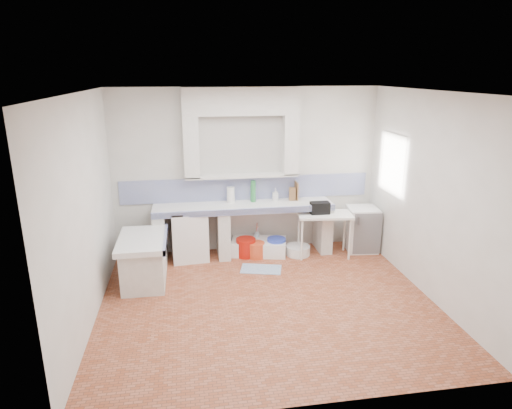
{
  "coord_description": "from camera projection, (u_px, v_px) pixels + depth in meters",
  "views": [
    {
      "loc": [
        -1.01,
        -5.36,
        3.04
      ],
      "look_at": [
        0.0,
        1.0,
        1.1
      ],
      "focal_mm": 31.17,
      "sensor_mm": 36.0,
      "label": 1
    }
  ],
  "objects": [
    {
      "name": "stove",
      "position": [
        189.0,
        235.0,
        7.41
      ],
      "size": [
        0.63,
        0.61,
        0.83
      ],
      "primitive_type": "cube",
      "rotation": [
        0.0,
        0.0,
        0.09
      ],
      "color": "white",
      "rests_on": "ground"
    },
    {
      "name": "bucket_orange",
      "position": [
        256.0,
        250.0,
        7.52
      ],
      "size": [
        0.3,
        0.3,
        0.27
      ],
      "primitive_type": "cylinder",
      "rotation": [
        0.0,
        0.0,
        -0.06
      ],
      "color": "#D54721",
      "rests_on": "ground"
    },
    {
      "name": "black_bag",
      "position": [
        320.0,
        208.0,
        7.41
      ],
      "size": [
        0.32,
        0.19,
        0.2
      ],
      "primitive_type": "cube",
      "rotation": [
        0.0,
        0.0,
        -0.02
      ],
      "color": "black",
      "rests_on": "side_table"
    },
    {
      "name": "sink",
      "position": [
        259.0,
        247.0,
        7.69
      ],
      "size": [
        1.01,
        0.69,
        0.22
      ],
      "primitive_type": "cube",
      "rotation": [
        0.0,
        0.0,
        -0.23
      ],
      "color": "white",
      "rests_on": "ground"
    },
    {
      "name": "peninsula_base",
      "position": [
        144.0,
        262.0,
        6.6
      ],
      "size": [
        0.6,
        1.0,
        0.62
      ],
      "primitive_type": "cube",
      "color": "silver",
      "rests_on": "ground"
    },
    {
      "name": "water_bottle_a",
      "position": [
        251.0,
        243.0,
        7.81
      ],
      "size": [
        0.08,
        0.08,
        0.27
      ],
      "primitive_type": "cylinder",
      "rotation": [
        0.0,
        0.0,
        0.18
      ],
      "color": "silver",
      "rests_on": "ground"
    },
    {
      "name": "bucket_red",
      "position": [
        246.0,
        247.0,
        7.57
      ],
      "size": [
        0.42,
        0.42,
        0.31
      ],
      "primitive_type": "cylinder",
      "rotation": [
        0.0,
        0.0,
        0.3
      ],
      "color": "#B31409",
      "rests_on": "ground"
    },
    {
      "name": "alcove_mass",
      "position": [
        241.0,
        101.0,
        7.11
      ],
      "size": [
        1.9,
        0.25,
        0.45
      ],
      "primitive_type": "cube",
      "color": "silver",
      "rests_on": "ground"
    },
    {
      "name": "backsplash",
      "position": [
        247.0,
        188.0,
        7.66
      ],
      "size": [
        4.27,
        0.03,
        0.4
      ],
      "primitive_type": "cube",
      "color": "navy",
      "rests_on": "ground"
    },
    {
      "name": "window_frame",
      "position": [
        403.0,
        164.0,
        7.13
      ],
      "size": [
        0.35,
        0.86,
        1.06
      ],
      "primitive_type": "cube",
      "color": "#331F10",
      "rests_on": "ground"
    },
    {
      "name": "cutting_board",
      "position": [
        296.0,
        191.0,
        7.67
      ],
      "size": [
        0.02,
        0.23,
        0.31
      ],
      "primitive_type": "cube",
      "rotation": [
        0.0,
        0.0,
        -0.01
      ],
      "color": "olive",
      "rests_on": "counter_slab"
    },
    {
      "name": "peninsula_top",
      "position": [
        143.0,
        240.0,
        6.5
      ],
      "size": [
        0.7,
        1.1,
        0.08
      ],
      "primitive_type": "cube",
      "color": "white",
      "rests_on": "ground"
    },
    {
      "name": "ceiling",
      "position": [
        269.0,
        92.0,
        5.29
      ],
      "size": [
        4.5,
        4.5,
        0.0
      ],
      "primitive_type": "plane",
      "rotation": [
        3.14,
        0.0,
        0.0
      ],
      "color": "silver",
      "rests_on": "ground"
    },
    {
      "name": "wall_back",
      "position": [
        247.0,
        171.0,
        7.58
      ],
      "size": [
        4.5,
        0.0,
        4.5
      ],
      "primitive_type": "plane",
      "rotation": [
        1.57,
        0.0,
        0.0
      ],
      "color": "silver",
      "rests_on": "ground"
    },
    {
      "name": "counter_pier_left",
      "position": [
        160.0,
        236.0,
        7.36
      ],
      "size": [
        0.2,
        0.55,
        0.82
      ],
      "primitive_type": "cube",
      "color": "silver",
      "rests_on": "ground"
    },
    {
      "name": "green_bottle_b",
      "position": [
        253.0,
        191.0,
        7.52
      ],
      "size": [
        0.09,
        0.09,
        0.37
      ],
      "primitive_type": "cylinder",
      "rotation": [
        0.0,
        0.0,
        0.09
      ],
      "color": "#2B7E3F",
      "rests_on": "counter_slab"
    },
    {
      "name": "water_bottle_b",
      "position": [
        257.0,
        241.0,
        7.82
      ],
      "size": [
        0.11,
        0.11,
        0.33
      ],
      "primitive_type": "cylinder",
      "rotation": [
        0.0,
        0.0,
        0.35
      ],
      "color": "silver",
      "rests_on": "ground"
    },
    {
      "name": "rug",
      "position": [
        261.0,
        269.0,
        7.09
      ],
      "size": [
        0.71,
        0.52,
        0.01
      ],
      "primitive_type": "cube",
      "rotation": [
        0.0,
        0.0,
        -0.26
      ],
      "color": "#416997",
      "rests_on": "ground"
    },
    {
      "name": "counter_pier_mid",
      "position": [
        223.0,
        233.0,
        7.52
      ],
      "size": [
        0.2,
        0.55,
        0.82
      ],
      "primitive_type": "cube",
      "color": "silver",
      "rests_on": "ground"
    },
    {
      "name": "lace_valance",
      "position": [
        397.0,
        141.0,
        7.0
      ],
      "size": [
        0.01,
        0.84,
        0.24
      ],
      "primitive_type": "cube",
      "color": "white",
      "rests_on": "ground"
    },
    {
      "name": "green_bottle_a",
      "position": [
        252.0,
        193.0,
        7.55
      ],
      "size": [
        0.06,
        0.06,
        0.29
      ],
      "primitive_type": "cylinder",
      "rotation": [
        0.0,
        0.0,
        0.02
      ],
      "color": "#2B7E3F",
      "rests_on": "counter_slab"
    },
    {
      "name": "wall_left",
      "position": [
        85.0,
        213.0,
        5.35
      ],
      "size": [
        0.0,
        4.5,
        4.5
      ],
      "primitive_type": "plane",
      "rotation": [
        1.57,
        0.0,
        1.57
      ],
      "color": "silver",
      "rests_on": "ground"
    },
    {
      "name": "bucket_blue",
      "position": [
        276.0,
        247.0,
        7.62
      ],
      "size": [
        0.42,
        0.42,
        0.3
      ],
      "primitive_type": "cylinder",
      "rotation": [
        0.0,
        0.0,
        -0.4
      ],
      "color": "blue",
      "rests_on": "ground"
    },
    {
      "name": "wall_front",
      "position": [
        311.0,
        271.0,
        3.8
      ],
      "size": [
        4.5,
        0.0,
        4.5
      ],
      "primitive_type": "plane",
      "rotation": [
        -1.57,
        0.0,
        0.0
      ],
      "color": "silver",
      "rests_on": "ground"
    },
    {
      "name": "counter_slab",
      "position": [
        244.0,
        207.0,
        7.44
      ],
      "size": [
        3.0,
        0.6,
        0.08
      ],
      "primitive_type": "cube",
      "color": "white",
      "rests_on": "ground"
    },
    {
      "name": "side_table",
      "position": [
        324.0,
        235.0,
        7.54
      ],
      "size": [
        0.95,
        0.6,
        0.04
      ],
      "primitive_type": "cube",
      "rotation": [
        0.0,
        0.0,
        -0.12
      ],
      "color": "white",
      "rests_on": "ground"
    },
    {
      "name": "wall_right",
      "position": [
        431.0,
        197.0,
        6.03
      ],
      "size": [
        0.0,
        4.5,
        4.5
      ],
      "primitive_type": "plane",
      "rotation": [
        1.57,
        0.0,
        -1.57
      ],
      "color": "silver",
      "rests_on": "ground"
    },
    {
      "name": "peninsula_lip",
      "position": [
        165.0,
        239.0,
        6.55
      ],
      "size": [
        0.04,
        1.1,
        0.1
      ],
      "primitive_type": "cube",
      "color": "navy",
      "rests_on": "ground"
    },
    {
      "name": "paper_towel",
      "position": [
        231.0,
        195.0,
        7.5
      ],
      "size": [
        0.13,
        0.13,
        0.26
      ],
      "primitive_type": "cylinder",
      "rotation": [
        0.0,
        0.0,
        0.01
      ],
      "color": "white",
      "rests_on": "counter_slab"
    },
    {
      "name": "soap_bottle",
      "position": [
        275.0,
        194.0,
        7.63
      ],
      "size": [
        0.1,
        0.1,
        0.21
      ],
      "primitive_type": "imported",
      "rotation": [
        0.0,
        0.0,
        -0.08
      ],
      "color": "white",
      "rests_on": "counter_slab"
    },
    {
      "name": "counter_pier_right",
      "position": [
        323.0,
        227.0,
        7.78
      ],
      "size": [
        0.2,
        0.55,
        0.82
      ],
      "primitive_type": "cube",
      "color": "silver",
      "rests_on": "ground"
    },
    {
      "name": "counter_lip",
      "position": [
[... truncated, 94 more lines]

